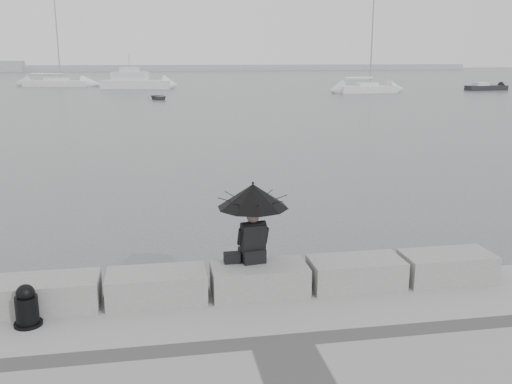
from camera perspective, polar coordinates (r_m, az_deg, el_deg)
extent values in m
plane|color=#4A4D4F|center=(10.39, -0.13, -11.64)|extent=(360.00, 360.00, 0.00)
cube|color=slate|center=(9.71, -20.11, -9.54)|extent=(1.60, 0.80, 0.50)
cube|color=slate|center=(9.54, -9.90, -9.29)|extent=(1.60, 0.80, 0.50)
cube|color=slate|center=(9.68, 0.33, -8.74)|extent=(1.60, 0.80, 0.50)
cube|color=slate|center=(10.10, 9.96, -7.97)|extent=(1.60, 0.80, 0.50)
cube|color=slate|center=(10.78, 18.55, -7.10)|extent=(1.60, 0.80, 0.50)
sphere|color=#726056|center=(9.54, -0.32, -2.52)|extent=(0.21, 0.21, 0.21)
cylinder|color=black|center=(9.51, -0.31, -2.13)|extent=(0.02, 0.02, 1.00)
cone|color=black|center=(9.43, -0.31, -0.38)|extent=(1.20, 1.20, 0.40)
sphere|color=black|center=(9.38, -0.31, 0.92)|extent=(0.04, 0.04, 0.04)
cube|color=black|center=(9.68, -2.40, -6.58)|extent=(0.28, 0.16, 0.18)
cylinder|color=black|center=(9.33, -21.80, -12.14)|extent=(0.41, 0.41, 0.06)
cylinder|color=black|center=(9.25, -21.91, -11.01)|extent=(0.33, 0.33, 0.47)
sphere|color=black|center=(9.13, -22.07, -9.36)|extent=(0.27, 0.27, 0.27)
cube|color=#A1A4A7|center=(164.30, -9.68, 12.14)|extent=(180.00, 6.00, 1.60)
cube|color=silver|center=(87.41, -19.28, 10.17)|extent=(9.51, 4.54, 0.90)
cube|color=silver|center=(87.38, -19.31, 10.56)|extent=(3.51, 2.33, 0.50)
cylinder|color=#97979A|center=(87.34, -19.62, 14.39)|extent=(0.16, 0.16, 12.00)
cylinder|color=#97979A|center=(87.36, -19.35, 10.99)|extent=(5.05, 1.34, 0.10)
cube|color=silver|center=(69.85, 10.98, 10.00)|extent=(7.20, 3.13, 0.90)
cube|color=silver|center=(69.81, 11.00, 10.49)|extent=(2.60, 1.85, 0.50)
cylinder|color=#97979A|center=(69.77, 11.22, 15.29)|extent=(0.16, 0.16, 12.00)
cylinder|color=#97979A|center=(69.78, 11.03, 11.02)|extent=(3.92, 0.51, 0.10)
cube|color=silver|center=(78.63, -11.81, 10.45)|extent=(9.53, 4.93, 1.20)
cube|color=silver|center=(78.58, -11.84, 11.25)|extent=(4.96, 3.24, 1.20)
cube|color=silver|center=(78.55, -11.88, 11.90)|extent=(2.60, 2.11, 0.60)
cylinder|color=#97979A|center=(78.53, -11.92, 12.70)|extent=(0.08, 0.08, 1.60)
cube|color=black|center=(79.22, 22.02, 9.60)|extent=(5.41, 1.98, 0.70)
cube|color=silver|center=(79.19, 22.06, 9.96)|extent=(1.68, 1.31, 0.50)
imported|color=gray|center=(59.09, -9.68, 9.34)|extent=(3.17, 2.25, 0.49)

